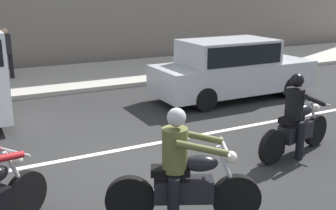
% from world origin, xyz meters
% --- Properties ---
extents(ground_plane, '(80.00, 80.00, 0.00)m').
position_xyz_m(ground_plane, '(0.00, 0.00, 0.00)').
color(ground_plane, '#252525').
extents(sidewalk_slab, '(40.00, 4.40, 0.14)m').
position_xyz_m(sidewalk_slab, '(0.00, 8.00, 0.07)').
color(sidewalk_slab, '#A8A399').
rests_on(sidewalk_slab, ground_plane).
extents(lane_marking_stripe, '(18.00, 0.14, 0.01)m').
position_xyz_m(lane_marking_stripe, '(-0.22, 0.90, 0.00)').
color(lane_marking_stripe, silver).
rests_on(lane_marking_stripe, ground_plane).
extents(motorcycle_with_rider_black_leather, '(2.06, 0.77, 1.60)m').
position_xyz_m(motorcycle_with_rider_black_leather, '(3.14, -0.84, 0.65)').
color(motorcycle_with_rider_black_leather, black).
rests_on(motorcycle_with_rider_black_leather, ground_plane).
extents(motorcycle_with_rider_olive, '(1.97, 1.07, 1.63)m').
position_xyz_m(motorcycle_with_rider_olive, '(0.06, -1.92, 0.66)').
color(motorcycle_with_rider_olive, black).
rests_on(motorcycle_with_rider_olive, ground_plane).
extents(parked_sedan_silver, '(4.79, 1.82, 1.72)m').
position_xyz_m(parked_sedan_silver, '(4.57, 3.20, 0.89)').
color(parked_sedan_silver, '#B2B5BA').
rests_on(parked_sedan_silver, ground_plane).
extents(pedestrian_bystander, '(0.34, 0.34, 1.71)m').
position_xyz_m(pedestrian_bystander, '(-0.93, 8.42, 1.14)').
color(pedestrian_bystander, black).
rests_on(pedestrian_bystander, sidewalk_slab).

